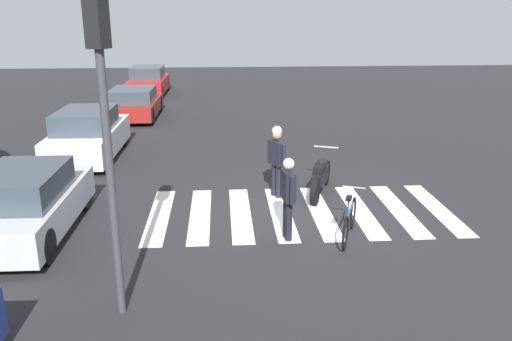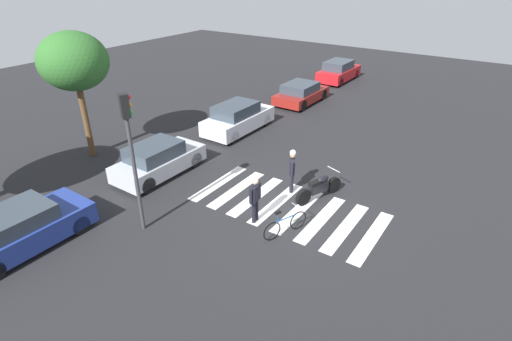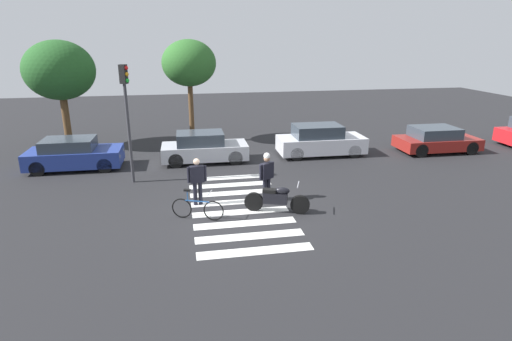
% 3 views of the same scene
% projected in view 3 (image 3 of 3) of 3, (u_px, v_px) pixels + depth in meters
% --- Properties ---
extents(ground_plane, '(60.00, 60.00, 0.00)m').
position_uv_depth(ground_plane, '(239.00, 207.00, 14.30)').
color(ground_plane, '#232326').
extents(police_motorcycle, '(2.08, 0.98, 1.04)m').
position_uv_depth(police_motorcycle, '(277.00, 199.00, 13.74)').
color(police_motorcycle, black).
rests_on(police_motorcycle, ground_plane).
extents(leaning_bicycle, '(1.62, 0.72, 0.99)m').
position_uv_depth(leaning_bicycle, '(197.00, 208.00, 13.24)').
color(leaning_bicycle, black).
rests_on(leaning_bicycle, ground_plane).
extents(officer_on_foot, '(0.66, 0.26, 1.66)m').
position_uv_depth(officer_on_foot, '(197.00, 179.00, 14.22)').
color(officer_on_foot, black).
rests_on(officer_on_foot, ground_plane).
extents(officer_by_motorcycle, '(0.58, 0.41, 1.75)m').
position_uv_depth(officer_by_motorcycle, '(267.00, 173.00, 14.59)').
color(officer_by_motorcycle, black).
rests_on(officer_by_motorcycle, ground_plane).
extents(crosswalk_stripes, '(3.21, 6.75, 0.01)m').
position_uv_depth(crosswalk_stripes, '(239.00, 207.00, 14.30)').
color(crosswalk_stripes, silver).
rests_on(crosswalk_stripes, ground_plane).
extents(car_blue_hatchback, '(3.98, 1.84, 1.36)m').
position_uv_depth(car_blue_hatchback, '(74.00, 154.00, 18.22)').
color(car_blue_hatchback, black).
rests_on(car_blue_hatchback, ground_plane).
extents(car_silver_sedan, '(3.93, 1.71, 1.40)m').
position_uv_depth(car_silver_sedan, '(204.00, 148.00, 19.23)').
color(car_silver_sedan, black).
rests_on(car_silver_sedan, ground_plane).
extents(car_white_van, '(4.20, 1.79, 1.51)m').
position_uv_depth(car_white_van, '(320.00, 141.00, 20.32)').
color(car_white_van, black).
rests_on(car_white_van, ground_plane).
extents(car_maroon_wagon, '(3.97, 1.95, 1.26)m').
position_uv_depth(car_maroon_wagon, '(436.00, 140.00, 20.96)').
color(car_maroon_wagon, black).
rests_on(car_maroon_wagon, ground_plane).
extents(traffic_light_pole, '(0.36, 0.32, 4.59)m').
position_uv_depth(traffic_light_pole, '(127.00, 106.00, 15.79)').
color(traffic_light_pole, '#38383D').
rests_on(traffic_light_pole, ground_plane).
extents(street_tree_near, '(3.45, 3.45, 5.43)m').
position_uv_depth(street_tree_near, '(59.00, 71.00, 20.73)').
color(street_tree_near, brown).
rests_on(street_tree_near, ground_plane).
extents(street_tree_mid, '(2.82, 2.82, 5.44)m').
position_uv_depth(street_tree_mid, '(189.00, 64.00, 21.76)').
color(street_tree_mid, brown).
rests_on(street_tree_mid, ground_plane).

